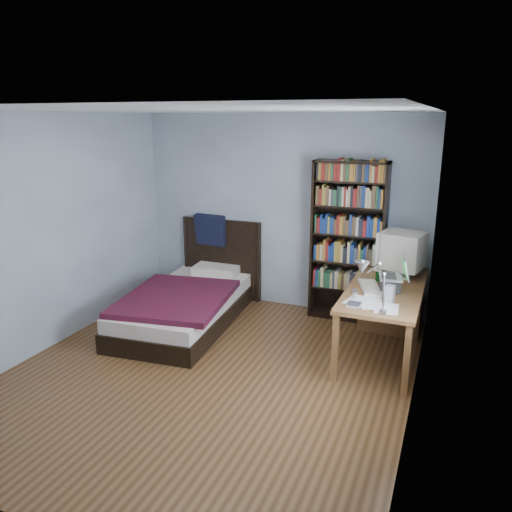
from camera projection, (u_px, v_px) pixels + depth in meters
name	position (u px, v px, depth m)	size (l,w,h in m)	color
room	(208.00, 251.00, 4.58)	(4.20, 4.24, 2.50)	#4D2F16
desk	(390.00, 301.00, 5.70)	(0.75, 1.70, 0.73)	brown
crt_monitor	(402.00, 251.00, 5.50)	(0.53, 0.49, 0.51)	#BFB89F
laptop	(392.00, 281.00, 5.07)	(0.34, 0.33, 0.36)	#2D2D30
desk_lamp	(366.00, 273.00, 4.08)	(0.23, 0.51, 0.60)	#99999E
keyboard	(370.00, 287.00, 5.15)	(0.18, 0.46, 0.03)	#BEB39E
speaker	(390.00, 294.00, 4.76)	(0.08, 0.08, 0.17)	#959597
soda_can	(379.00, 276.00, 5.39)	(0.06, 0.06, 0.11)	#07340E
mouse	(386.00, 278.00, 5.45)	(0.06, 0.10, 0.03)	silver
phone_silver	(355.00, 291.00, 5.05)	(0.05, 0.10, 0.02)	silver
phone_grey	(353.00, 297.00, 4.88)	(0.04, 0.08, 0.02)	#959597
external_drive	(354.00, 305.00, 4.68)	(0.12, 0.12, 0.03)	#959597
bookshelf	(348.00, 242.00, 6.06)	(0.88, 0.30, 1.96)	black
bed	(189.00, 301.00, 6.17)	(1.37, 2.28, 1.16)	black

